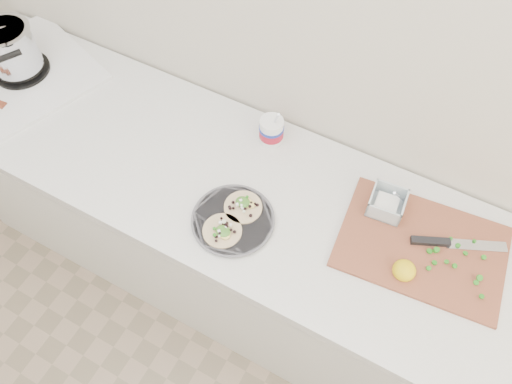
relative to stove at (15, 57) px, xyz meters
The scene contains 5 objects.
counter 1.06m from the stove, ahead, with size 2.44×0.66×0.90m.
stove is the anchor object (origin of this frame).
taco_plate 1.08m from the stove, 10.05° to the right, with size 0.27×0.27×0.04m.
tub 1.03m from the stove, ahead, with size 0.09×0.09×0.20m.
cutboard 1.61m from the stove, ahead, with size 0.53×0.40×0.08m.
Camera 1 is at (0.59, 0.62, 2.30)m, focal length 35.00 mm.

